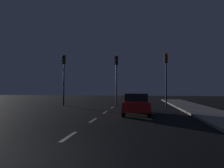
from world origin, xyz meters
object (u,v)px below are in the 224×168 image
Objects in this scene: traffic_signal_right at (166,70)px; traffic_signal_left at (64,71)px; traffic_signal_center at (116,71)px; car_stopped_ahead at (136,104)px.

traffic_signal_left is at bearing 180.00° from traffic_signal_right.
car_stopped_ahead is (2.10, -5.69, -2.84)m from traffic_signal_center.
car_stopped_ahead is (-2.81, -5.69, -2.92)m from traffic_signal_right.
traffic_signal_center reaches higher than car_stopped_ahead.
traffic_signal_left is 1.31× the size of car_stopped_ahead.
traffic_signal_left reaches higher than car_stopped_ahead.
traffic_signal_right is (4.92, 0.00, 0.08)m from traffic_signal_center.
traffic_signal_center is 6.69m from car_stopped_ahead.
traffic_signal_left is at bearing 143.70° from car_stopped_ahead.
car_stopped_ahead is at bearing -116.32° from traffic_signal_right.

